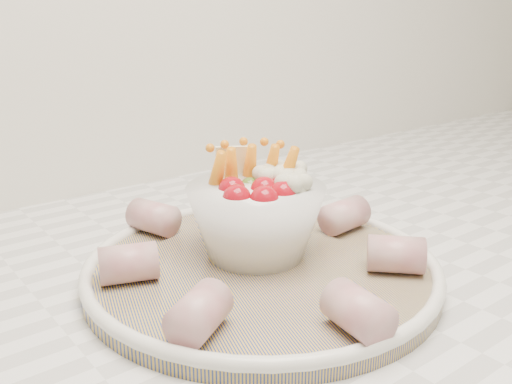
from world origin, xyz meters
TOP-DOWN VIEW (x-y plane):
  - serving_platter at (0.01, 1.42)m, footprint 0.40×0.40m
  - veggie_bowl at (0.02, 1.44)m, footprint 0.13×0.13m
  - cured_meat_rolls at (0.00, 1.42)m, footprint 0.28×0.31m

SIDE VIEW (x-z plane):
  - serving_platter at x=0.01m, z-range 0.92..0.94m
  - cured_meat_rolls at x=0.00m, z-range 0.94..0.97m
  - veggie_bowl at x=0.02m, z-range 0.92..1.03m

